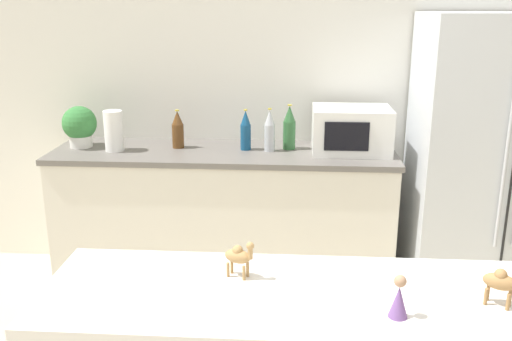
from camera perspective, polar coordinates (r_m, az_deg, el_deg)
wall_back at (r=3.86m, az=4.30°, el=8.44°), size 8.00×0.06×2.55m
back_counter at (r=3.77m, az=-3.18°, el=-4.63°), size 2.18×0.63×0.91m
refrigerator at (r=3.75m, az=22.46°, el=0.79°), size 0.92×0.72×1.76m
potted_plant at (r=3.85m, az=-17.23°, el=4.33°), size 0.22×0.22×0.27m
paper_towel_roll at (r=3.70m, az=-14.04°, el=3.86°), size 0.12×0.12×0.26m
microwave at (r=3.61m, az=9.49°, el=4.02°), size 0.48×0.37×0.28m
back_bottle_0 at (r=3.64m, az=3.36°, el=4.28°), size 0.08×0.08×0.29m
back_bottle_1 at (r=3.62m, az=-1.05°, el=4.01°), size 0.07×0.07×0.26m
back_bottle_2 at (r=3.58m, az=1.37°, el=3.99°), size 0.07×0.07×0.27m
back_bottle_3 at (r=3.70m, az=-7.83°, el=4.05°), size 0.08×0.08×0.25m
camel_figurine at (r=1.85m, az=23.36°, el=-10.11°), size 0.11×0.09×0.14m
camel_figurine_second at (r=1.87m, az=-1.72°, el=-8.50°), size 0.11×0.08×0.13m
wise_man_figurine_crimson at (r=1.71m, az=14.10°, el=-12.37°), size 0.06×0.06×0.13m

